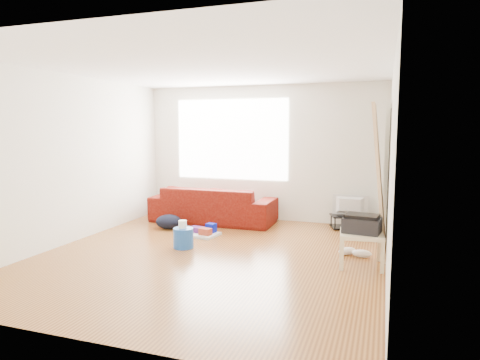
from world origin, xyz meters
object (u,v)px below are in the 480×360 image
(bucket, at_px, (184,248))
(backpack, at_px, (169,229))
(cleaning_tray, at_px, (203,232))
(sofa, at_px, (213,222))
(side_table, at_px, (361,238))
(tv_stand, at_px, (349,221))

(bucket, xyz_separation_m, backpack, (-0.77, 0.99, 0.00))
(bucket, distance_m, cleaning_tray, 0.75)
(sofa, relative_size, backpack, 5.09)
(side_table, relative_size, cleaning_tray, 0.98)
(side_table, bearing_deg, bucket, 179.77)
(sofa, distance_m, bucket, 1.75)
(bucket, relative_size, backpack, 0.65)
(backpack, bearing_deg, cleaning_tray, -32.41)
(side_table, height_order, backpack, side_table)
(sofa, xyz_separation_m, backpack, (-0.52, -0.74, 0.00))
(cleaning_tray, relative_size, backpack, 1.31)
(tv_stand, xyz_separation_m, backpack, (-2.93, -1.01, -0.12))
(sofa, height_order, backpack, sofa)
(cleaning_tray, bearing_deg, tv_stand, 29.99)
(sofa, bearing_deg, side_table, 147.22)
(side_table, bearing_deg, sofa, 147.22)
(tv_stand, relative_size, backpack, 1.59)
(sofa, xyz_separation_m, side_table, (2.71, -1.75, 0.36))
(cleaning_tray, bearing_deg, backpack, 161.53)
(bucket, bearing_deg, backpack, 127.81)
(sofa, xyz_separation_m, bucket, (0.25, -1.74, 0.00))
(sofa, distance_m, side_table, 3.24)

